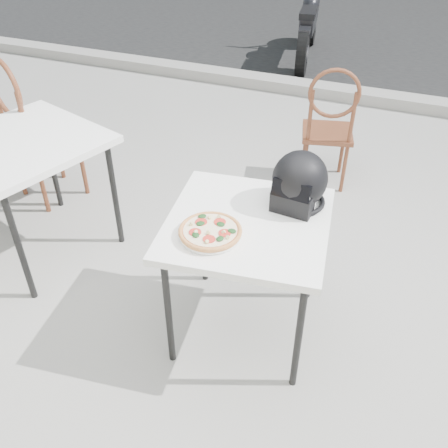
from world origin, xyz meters
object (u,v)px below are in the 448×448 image
at_px(plate, 210,234).
at_px(cafe_table_side, 24,151).
at_px(cafe_chair_main, 330,122).
at_px(motorcycle, 308,27).
at_px(cafe_chair_side, 29,123).
at_px(pizza, 210,231).
at_px(cafe_table_main, 247,232).
at_px(helmet, 299,183).

height_order(plate, cafe_table_side, cafe_table_side).
xyz_separation_m(cafe_chair_main, motorcycle, (-0.89, 3.02, -0.15)).
distance_m(cafe_chair_main, cafe_chair_side, 2.23).
height_order(plate, pizza, pizza).
bearing_deg(plate, motorcycle, 98.09).
height_order(cafe_table_main, helmet, helmet).
relative_size(pizza, cafe_table_side, 0.33).
distance_m(cafe_table_main, motorcycle, 4.78).
bearing_deg(motorcycle, cafe_table_main, -88.83).
bearing_deg(cafe_chair_main, cafe_table_side, 29.34).
bearing_deg(cafe_table_main, helmet, 51.74).
distance_m(cafe_table_main, cafe_chair_side, 2.03).
relative_size(cafe_table_side, motorcycle, 0.58).
bearing_deg(pizza, cafe_table_main, 55.07).
bearing_deg(cafe_table_side, cafe_chair_main, 43.05).
bearing_deg(plate, helmet, 53.15).
distance_m(pizza, helmet, 0.53).
relative_size(cafe_table_main, plate, 2.80).
relative_size(pizza, motorcycle, 0.19).
relative_size(helmet, cafe_chair_main, 0.31).
height_order(cafe_chair_side, motorcycle, cafe_chair_side).
xyz_separation_m(plate, motorcycle, (-0.69, 4.88, -0.36)).
bearing_deg(helmet, motorcycle, 107.75).
bearing_deg(pizza, motorcycle, 98.09).
distance_m(cafe_table_main, helmet, 0.36).
distance_m(cafe_chair_side, motorcycle, 4.17).
distance_m(plate, pizza, 0.02).
xyz_separation_m(cafe_table_main, cafe_table_side, (-1.52, 0.19, 0.06)).
bearing_deg(cafe_table_side, plate, -14.80).
relative_size(plate, motorcycle, 0.17).
relative_size(plate, cafe_chair_main, 0.31).
bearing_deg(plate, cafe_chair_main, 83.86).
distance_m(helmet, cafe_chair_side, 2.16).
xyz_separation_m(pizza, cafe_chair_main, (0.20, 1.86, -0.22)).
height_order(helmet, cafe_chair_main, helmet).
xyz_separation_m(cafe_table_side, motorcycle, (0.70, 4.51, -0.34)).
bearing_deg(pizza, plate, -117.69).
relative_size(cafe_chair_main, cafe_table_side, 0.93).
bearing_deg(cafe_chair_main, pizza, 70.16).
relative_size(cafe_table_main, cafe_chair_main, 0.88).
distance_m(helmet, cafe_table_side, 1.71).
height_order(plate, motorcycle, motorcycle).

